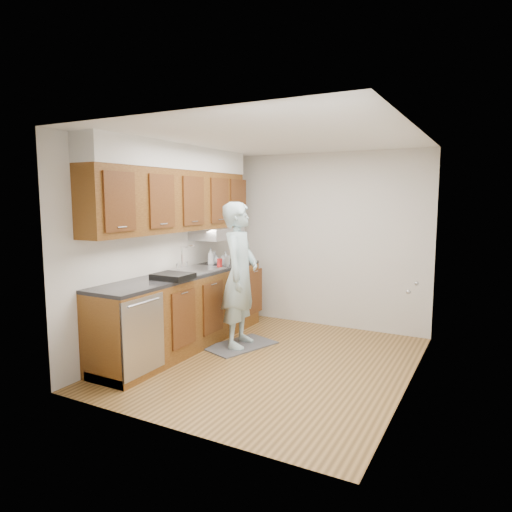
{
  "coord_description": "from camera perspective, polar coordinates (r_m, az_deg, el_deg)",
  "views": [
    {
      "loc": [
        2.21,
        -4.51,
        1.87
      ],
      "look_at": [
        -0.33,
        0.25,
        1.17
      ],
      "focal_mm": 32.0,
      "sensor_mm": 36.0,
      "label": 1
    }
  ],
  "objects": [
    {
      "name": "soda_can",
      "position": [
        6.02,
        -4.56,
        -0.93
      ],
      "size": [
        0.08,
        0.08,
        0.13
      ],
      "primitive_type": "cylinder",
      "rotation": [
        0.0,
        0.0,
        0.16
      ],
      "color": "red",
      "rests_on": "counter"
    },
    {
      "name": "soap_bottle_a",
      "position": [
        6.29,
        -5.66,
        -0.08
      ],
      "size": [
        0.1,
        0.1,
        0.24
      ],
      "primitive_type": "imported",
      "rotation": [
        0.0,
        0.0,
        0.08
      ],
      "color": "silver",
      "rests_on": "counter"
    },
    {
      "name": "wall_back",
      "position": [
        6.67,
        8.63,
        1.94
      ],
      "size": [
        3.0,
        0.02,
        2.5
      ],
      "primitive_type": "cube",
      "color": "beige",
      "rests_on": "floor"
    },
    {
      "name": "wall_left",
      "position": [
        5.87,
        -11.28,
        1.16
      ],
      "size": [
        0.02,
        3.5,
        2.5
      ],
      "primitive_type": "cube",
      "color": "beige",
      "rests_on": "floor"
    },
    {
      "name": "soap_bottle_c",
      "position": [
        6.39,
        -5.24,
        -0.2
      ],
      "size": [
        0.19,
        0.19,
        0.18
      ],
      "primitive_type": "imported",
      "rotation": [
        0.0,
        0.0,
        1.11
      ],
      "color": "silver",
      "rests_on": "counter"
    },
    {
      "name": "counter",
      "position": [
        5.82,
        -8.8,
        -6.46
      ],
      "size": [
        0.64,
        2.8,
        1.3
      ],
      "color": "brown",
      "rests_on": "floor"
    },
    {
      "name": "upper_cabinets",
      "position": [
        5.77,
        -9.86,
        8.04
      ],
      "size": [
        0.47,
        2.8,
        1.21
      ],
      "color": "brown",
      "rests_on": "wall_left"
    },
    {
      "name": "dish_rack",
      "position": [
        5.3,
        -10.34,
        -2.5
      ],
      "size": [
        0.42,
        0.35,
        0.07
      ],
      "primitive_type": "cube",
      "rotation": [
        0.0,
        0.0,
        0.01
      ],
      "color": "black",
      "rests_on": "counter"
    },
    {
      "name": "floor_mat",
      "position": [
        5.88,
        -1.98,
        -11.1
      ],
      "size": [
        0.78,
        1.0,
        0.02
      ],
      "primitive_type": "cube",
      "rotation": [
        0.0,
        0.0,
        -0.34
      ],
      "color": "#5B5B5D",
      "rests_on": "floor"
    },
    {
      "name": "ceiling",
      "position": [
        5.06,
        2.05,
        14.51
      ],
      "size": [
        3.5,
        3.5,
        0.0
      ],
      "primitive_type": "plane",
      "rotation": [
        3.14,
        0.0,
        0.0
      ],
      "color": "white",
      "rests_on": "wall_left"
    },
    {
      "name": "steel_can",
      "position": [
        6.17,
        -3.75,
        -0.71
      ],
      "size": [
        0.08,
        0.08,
        0.13
      ],
      "primitive_type": "cylinder",
      "rotation": [
        0.0,
        0.0,
        0.13
      ],
      "color": "#A5A5AA",
      "rests_on": "counter"
    },
    {
      "name": "wall_right",
      "position": [
        4.61,
        18.99,
        -0.77
      ],
      "size": [
        0.02,
        3.5,
        2.5
      ],
      "primitive_type": "cube",
      "color": "beige",
      "rests_on": "floor"
    },
    {
      "name": "floor",
      "position": [
        5.36,
        1.93,
        -13.07
      ],
      "size": [
        3.5,
        3.5,
        0.0
      ],
      "primitive_type": "plane",
      "color": "olive",
      "rests_on": "ground"
    },
    {
      "name": "closet_door",
      "position": [
        4.94,
        19.3,
        -2.91
      ],
      "size": [
        0.02,
        1.22,
        2.05
      ],
      "primitive_type": "cube",
      "color": "white",
      "rests_on": "wall_right"
    },
    {
      "name": "soap_bottle_b",
      "position": [
        6.33,
        -3.83,
        -0.25
      ],
      "size": [
        0.09,
        0.1,
        0.19
      ],
      "primitive_type": "imported",
      "rotation": [
        0.0,
        0.0,
        -0.13
      ],
      "color": "silver",
      "rests_on": "counter"
    },
    {
      "name": "person",
      "position": [
        5.64,
        -2.03,
        -1.16
      ],
      "size": [
        0.61,
        0.8,
        2.04
      ],
      "primitive_type": "imported",
      "rotation": [
        0.0,
        0.0,
        1.76
      ],
      "color": "#A5C5C9",
      "rests_on": "floor_mat"
    }
  ]
}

